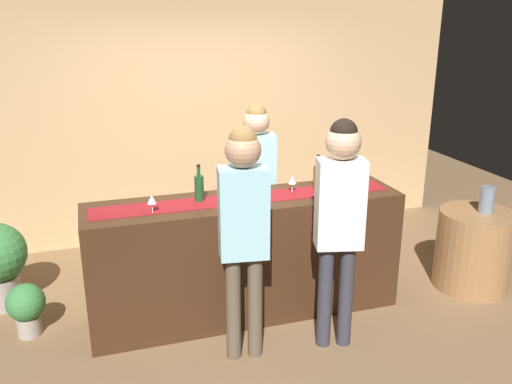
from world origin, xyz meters
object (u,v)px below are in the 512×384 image
at_px(bartender, 256,174).
at_px(potted_plant_small, 26,306).
at_px(wine_bottle_clear, 239,188).
at_px(wine_bottle_amber, 318,177).
at_px(customer_sipping, 340,210).
at_px(customer_browsing, 244,220).
at_px(wine_glass_mid_counter, 292,180).
at_px(round_side_table, 473,249).
at_px(wine_bottle_green, 199,188).
at_px(vase_on_side_table, 487,200).
at_px(wine_glass_near_customer, 152,200).

relative_size(bartender, potted_plant_small, 3.87).
xyz_separation_m(wine_bottle_clear, wine_bottle_amber, (0.71, 0.09, 0.00)).
bearing_deg(customer_sipping, wine_bottle_amber, 92.93).
distance_m(wine_bottle_amber, customer_browsing, 1.07).
height_order(wine_glass_mid_counter, round_side_table, wine_glass_mid_counter).
bearing_deg(customer_browsing, round_side_table, 18.18).
relative_size(wine_bottle_green, potted_plant_small, 0.69).
height_order(customer_sipping, customer_browsing, customer_sipping).
relative_size(wine_bottle_clear, bartender, 0.18).
height_order(wine_bottle_green, wine_bottle_amber, same).
height_order(wine_bottle_clear, customer_sipping, customer_sipping).
distance_m(wine_glass_mid_counter, vase_on_side_table, 1.82).
bearing_deg(wine_bottle_amber, customer_sipping, -101.14).
height_order(wine_bottle_clear, bartender, bartender).
xyz_separation_m(wine_bottle_clear, customer_sipping, (0.57, -0.63, -0.03)).
bearing_deg(vase_on_side_table, customer_sipping, -164.91).
relative_size(wine_bottle_green, customer_browsing, 0.17).
distance_m(wine_glass_mid_counter, round_side_table, 1.90).
height_order(wine_glass_near_customer, round_side_table, wine_glass_near_customer).
distance_m(wine_bottle_clear, wine_bottle_amber, 0.72).
distance_m(wine_bottle_green, wine_bottle_amber, 1.02).
bearing_deg(customer_browsing, wine_glass_near_customer, 146.79).
xyz_separation_m(wine_bottle_amber, customer_sipping, (-0.14, -0.72, -0.03)).
relative_size(wine_glass_near_customer, bartender, 0.08).
height_order(wine_bottle_clear, wine_glass_near_customer, wine_bottle_clear).
bearing_deg(wine_glass_mid_counter, vase_on_side_table, -8.01).
xyz_separation_m(wine_bottle_amber, customer_browsing, (-0.84, -0.66, -0.05)).
distance_m(wine_bottle_clear, customer_browsing, 0.58).
bearing_deg(wine_glass_near_customer, bartender, 33.60).
xyz_separation_m(bartender, potted_plant_small, (-2.04, -0.40, -0.80)).
distance_m(wine_glass_mid_counter, bartender, 0.56).
bearing_deg(potted_plant_small, wine_bottle_green, -5.13).
bearing_deg(customer_browsing, vase_on_side_table, 17.47).
bearing_deg(potted_plant_small, wine_glass_mid_counter, -3.65).
xyz_separation_m(wine_bottle_amber, potted_plant_small, (-2.41, 0.13, -0.89)).
relative_size(wine_bottle_clear, customer_browsing, 0.17).
relative_size(customer_browsing, round_side_table, 2.37).
bearing_deg(potted_plant_small, bartender, 11.10).
height_order(wine_bottle_amber, customer_sipping, customer_sipping).
xyz_separation_m(wine_glass_near_customer, vase_on_side_table, (2.96, -0.10, -0.27)).
distance_m(wine_bottle_amber, round_side_table, 1.70).
bearing_deg(customer_sipping, vase_on_side_table, 29.16).
bearing_deg(customer_browsing, wine_glass_mid_counter, 54.65).
height_order(wine_bottle_amber, vase_on_side_table, wine_bottle_amber).
height_order(wine_bottle_amber, customer_browsing, customer_browsing).
xyz_separation_m(bartender, round_side_table, (1.87, -0.77, -0.68)).
bearing_deg(customer_sipping, round_side_table, 30.31).
distance_m(wine_bottle_clear, potted_plant_small, 1.93).
height_order(wine_bottle_amber, potted_plant_small, wine_bottle_amber).
relative_size(wine_bottle_amber, customer_browsing, 0.17).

